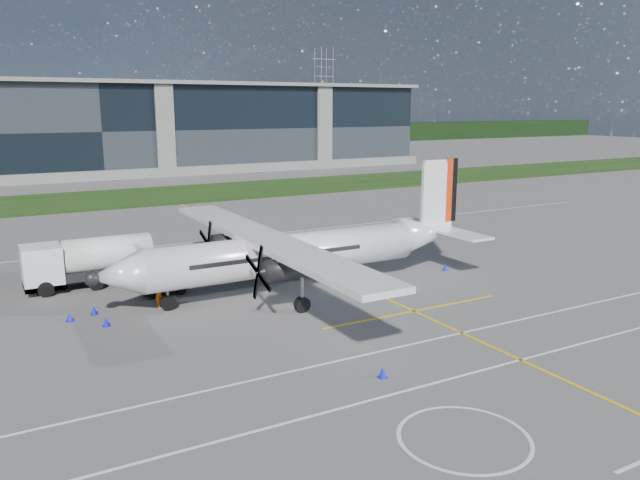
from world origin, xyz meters
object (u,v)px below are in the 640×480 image
(fuel_tanker_truck, at_px, (79,263))
(safety_cone_nose_port, at_px, (106,322))
(pylon_east, at_px, (324,95))
(safety_cone_portwing, at_px, (383,372))
(safety_cone_fwd, at_px, (69,317))
(safety_cone_tail, at_px, (445,267))
(safety_cone_nose_stbd, at_px, (94,310))
(turboprop_aircraft, at_px, (299,229))
(ground_crew_person, at_px, (159,291))
(baggage_tug, at_px, (163,280))

(fuel_tanker_truck, distance_m, safety_cone_nose_port, 8.54)
(fuel_tanker_truck, bearing_deg, safety_cone_nose_port, -90.02)
(pylon_east, relative_size, safety_cone_portwing, 60.00)
(safety_cone_fwd, relative_size, safety_cone_portwing, 1.00)
(safety_cone_tail, height_order, safety_cone_nose_stbd, same)
(turboprop_aircraft, relative_size, fuel_tanker_truck, 3.11)
(pylon_east, bearing_deg, safety_cone_nose_stbd, -123.58)
(turboprop_aircraft, bearing_deg, ground_crew_person, 175.19)
(safety_cone_portwing, bearing_deg, safety_cone_nose_stbd, 122.58)
(turboprop_aircraft, distance_m, safety_cone_nose_stbd, 12.89)
(fuel_tanker_truck, distance_m, ground_crew_person, 7.48)
(turboprop_aircraft, distance_m, safety_cone_tail, 11.92)
(fuel_tanker_truck, height_order, safety_cone_nose_stbd, fuel_tanker_truck)
(pylon_east, height_order, safety_cone_tail, pylon_east)
(baggage_tug, height_order, safety_cone_fwd, baggage_tug)
(turboprop_aircraft, relative_size, baggage_tug, 8.90)
(ground_crew_person, bearing_deg, fuel_tanker_truck, 42.60)
(pylon_east, distance_m, safety_cone_nose_stbd, 177.93)
(safety_cone_nose_port, relative_size, safety_cone_nose_stbd, 1.00)
(baggage_tug, bearing_deg, safety_cone_nose_stbd, -154.50)
(fuel_tanker_truck, relative_size, safety_cone_nose_stbd, 16.86)
(turboprop_aircraft, xyz_separation_m, ground_crew_person, (-8.74, 0.73, -2.95))
(safety_cone_fwd, xyz_separation_m, safety_cone_tail, (24.96, -1.55, 0.00))
(ground_crew_person, bearing_deg, safety_cone_fwd, 105.90)
(fuel_tanker_truck, height_order, safety_cone_portwing, fuel_tanker_truck)
(safety_cone_portwing, height_order, safety_cone_tail, same)
(fuel_tanker_truck, bearing_deg, safety_cone_portwing, -66.25)
(pylon_east, distance_m, baggage_tug, 173.63)
(safety_cone_fwd, bearing_deg, fuel_tanker_truck, 76.47)
(pylon_east, relative_size, baggage_tug, 10.19)
(safety_cone_tail, distance_m, safety_cone_nose_stbd, 23.68)
(pylon_east, distance_m, safety_cone_portwing, 185.67)
(baggage_tug, bearing_deg, ground_crew_person, -109.47)
(pylon_east, xyz_separation_m, safety_cone_fwd, (-99.44, -148.24, -14.75))
(turboprop_aircraft, height_order, safety_cone_tail, turboprop_aircraft)
(ground_crew_person, height_order, safety_cone_nose_port, ground_crew_person)
(baggage_tug, relative_size, safety_cone_tail, 5.89)
(fuel_tanker_truck, bearing_deg, safety_cone_nose_stbd, -92.17)
(pylon_east, bearing_deg, ground_crew_person, -122.52)
(fuel_tanker_truck, relative_size, baggage_tug, 2.86)
(safety_cone_nose_port, distance_m, safety_cone_portwing, 15.47)
(baggage_tug, bearing_deg, pylon_east, 57.27)
(pylon_east, distance_m, fuel_tanker_truck, 172.63)
(safety_cone_fwd, xyz_separation_m, safety_cone_nose_port, (1.60, -1.78, 0.00))
(fuel_tanker_truck, relative_size, safety_cone_portwing, 16.86)
(turboprop_aircraft, distance_m, ground_crew_person, 9.25)
(baggage_tug, xyz_separation_m, ground_crew_person, (-0.95, -2.68, 0.10))
(ground_crew_person, relative_size, safety_cone_tail, 3.92)
(ground_crew_person, relative_size, safety_cone_nose_stbd, 3.92)
(pylon_east, height_order, safety_cone_nose_port, pylon_east)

